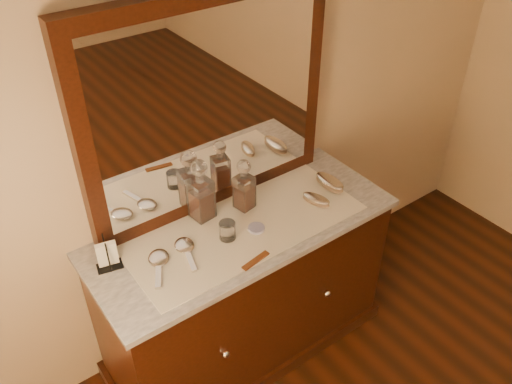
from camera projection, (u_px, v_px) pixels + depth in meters
dresser_cabinet at (244, 291)px, 2.69m from camera, size 1.40×0.55×0.82m
dresser_plinth at (245, 337)px, 2.91m from camera, size 1.46×0.59×0.08m
knob_left at (226, 354)px, 2.34m from camera, size 0.04×0.04×0.04m
knob_right at (327, 294)px, 2.62m from camera, size 0.04×0.04×0.04m
marble_top at (243, 228)px, 2.44m from camera, size 1.44×0.59×0.03m
mirror_frame at (209, 107)px, 2.28m from camera, size 1.20×0.08×1.00m
mirror_glass at (213, 110)px, 2.26m from camera, size 1.06×0.01×0.86m
lace_runner at (246, 227)px, 2.41m from camera, size 1.10×0.45×0.00m
pin_dish at (256, 228)px, 2.39m from camera, size 0.09×0.09×0.01m
comb at (256, 260)px, 2.23m from camera, size 0.14×0.05×0.01m
napkin_rack at (107, 256)px, 2.18m from camera, size 0.12×0.08×0.16m
decanter_left at (201, 196)px, 2.40m from camera, size 0.11×0.11×0.31m
decanter_right at (244, 189)px, 2.47m from camera, size 0.09×0.09×0.26m
brush_near at (316, 200)px, 2.54m from camera, size 0.10×0.16×0.04m
brush_far at (330, 182)px, 2.64m from camera, size 0.08×0.18×0.05m
hand_mirror_outer at (159, 261)px, 2.22m from camera, size 0.16×0.23×0.02m
hand_mirror_inner at (185, 248)px, 2.29m from camera, size 0.11×0.23×0.02m
tumblers at (227, 231)px, 2.33m from camera, size 0.07×0.07×0.08m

